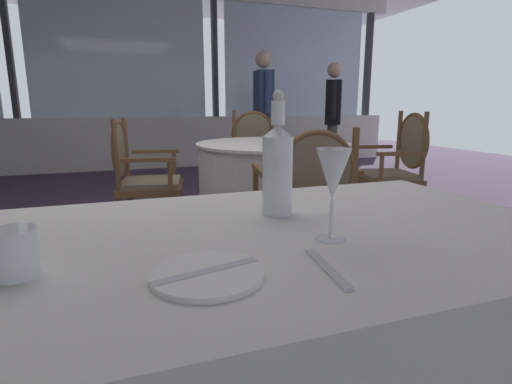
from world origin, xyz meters
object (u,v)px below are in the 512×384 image
object	(u,v)px
diner_person_1	(333,115)
dining_chair_1_0	(397,163)
side_plate	(207,274)
water_tumbler	(15,253)
water_bottle	(277,167)
diner_person_0	(263,108)
wine_glass	(333,177)
dining_chair_1_1	(255,151)
dining_chair_1_2	(138,172)
dining_chair_1_3	(309,198)

from	to	relation	value
diner_person_1	dining_chair_1_0	bearing A→B (deg)	-74.39
side_plate	water_tumbler	world-z (taller)	water_tumbler
water_bottle	diner_person_0	distance (m)	4.57
wine_glass	diner_person_1	world-z (taller)	diner_person_1
water_tumbler	diner_person_0	world-z (taller)	diner_person_0
water_bottle	dining_chair_1_1	distance (m)	3.09
water_tumbler	dining_chair_1_1	distance (m)	3.49
water_bottle	wine_glass	distance (m)	0.23
dining_chair_1_1	diner_person_1	distance (m)	1.83
dining_chair_1_0	diner_person_0	world-z (taller)	diner_person_0
side_plate	diner_person_0	xyz separation A→B (m)	(1.82, 4.63, 0.24)
dining_chair_1_1	wine_glass	bearing A→B (deg)	-5.20
water_bottle	dining_chair_1_2	distance (m)	2.15
dining_chair_1_3	side_plate	bearing A→B (deg)	157.61
side_plate	dining_chair_1_3	bearing A→B (deg)	56.52
dining_chair_1_3	diner_person_1	bearing A→B (deg)	-20.82
dining_chair_1_1	dining_chair_1_2	xyz separation A→B (m)	(-1.20, -0.81, -0.02)
water_bottle	dining_chair_1_1	xyz separation A→B (m)	(0.95, 2.92, -0.31)
side_plate	water_tumbler	bearing A→B (deg)	159.86
water_bottle	diner_person_1	bearing A→B (deg)	58.18
side_plate	diner_person_1	size ratio (longest dim) A/B	0.12
side_plate	diner_person_0	world-z (taller)	diner_person_0
side_plate	dining_chair_1_0	size ratio (longest dim) A/B	0.20
wine_glass	side_plate	bearing A→B (deg)	-161.03
side_plate	wine_glass	bearing A→B (deg)	18.97
dining_chair_1_0	dining_chair_1_2	size ratio (longest dim) A/B	1.05
water_bottle	dining_chair_1_3	world-z (taller)	water_bottle
water_tumbler	diner_person_1	distance (m)	5.13
wine_glass	diner_person_0	xyz separation A→B (m)	(1.52, 4.53, 0.11)
water_tumbler	dining_chair_1_3	bearing A→B (deg)	45.11
dining_chair_1_2	diner_person_0	world-z (taller)	diner_person_0
wine_glass	dining_chair_1_0	distance (m)	2.62
dining_chair_1_0	diner_person_0	bearing A→B (deg)	-74.30
wine_glass	diner_person_0	size ratio (longest dim) A/B	0.11
dining_chair_1_1	side_plate	bearing A→B (deg)	-9.39
dining_chair_1_2	dining_chair_1_1	bearing A→B (deg)	45.15
water_tumbler	dining_chair_1_1	world-z (taller)	dining_chair_1_1
wine_glass	dining_chair_1_0	xyz separation A→B (m)	(1.73, 1.94, -0.32)
dining_chair_1_0	water_bottle	bearing A→B (deg)	55.23
wine_glass	dining_chair_1_2	bearing A→B (deg)	96.91
side_plate	diner_person_0	distance (m)	4.98
dining_chair_1_0	dining_chair_1_3	distance (m)	1.45
dining_chair_1_2	dining_chair_1_3	xyz separation A→B (m)	(0.81, -1.20, 0.00)
dining_chair_1_3	wine_glass	bearing A→B (deg)	166.28
water_bottle	water_tumbler	size ratio (longest dim) A/B	3.88
dining_chair_1_0	dining_chair_1_1	distance (m)	1.46
dining_chair_1_3	diner_person_0	xyz separation A→B (m)	(1.00, 3.39, 0.45)
wine_glass	dining_chair_1_1	world-z (taller)	dining_chair_1_1
wine_glass	dining_chair_1_1	size ratio (longest dim) A/B	0.20
water_bottle	dining_chair_1_3	bearing A→B (deg)	58.49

